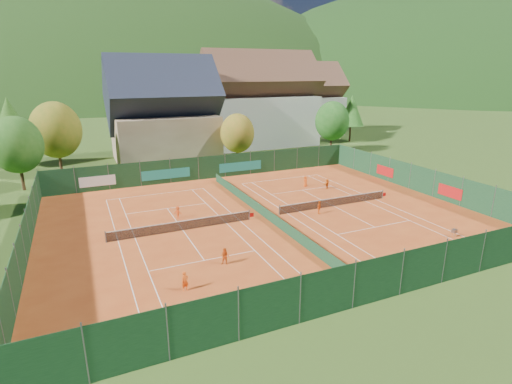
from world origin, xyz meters
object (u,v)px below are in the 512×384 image
Objects in this scene: player_left_far at (178,212)px; player_right_near at (319,207)px; player_right_far_a at (305,181)px; player_left_near at (185,281)px; player_right_far_b at (327,184)px; player_left_mid at (225,256)px; hotel_block_b at (302,104)px; ball_hopper at (454,231)px; hotel_block_a at (259,105)px; chalet at (164,117)px.

player_right_near reaches higher than player_left_far.
player_left_near is at bearing 25.32° from player_right_far_a.
player_right_near reaches higher than player_right_far_b.
player_left_mid is 22.03m from player_right_far_a.
player_right_far_b reaches higher than player_left_far.
player_left_far is at bearing -14.89° from player_right_far_b.
hotel_block_b is 13.20× the size of player_left_mid.
ball_hopper is at bearing 84.05° from player_right_far_a.
hotel_block_a reaches higher than player_right_far_a.
hotel_block_a is 16.14m from hotel_block_b.
player_right_far_a is (3.78, 8.91, -0.01)m from player_right_near.
player_left_far is (-4.66, -26.85, -6.02)m from chalet.
hotel_block_b is 55.88m from player_left_far.
ball_hopper is 23.02m from player_left_near.
player_right_near is at bearing 59.32° from player_left_mid.
player_right_near is at bearing 20.02° from player_left_near.
player_left_mid is at bearing -95.77° from chalet.
player_left_far is at bearing -1.88° from player_right_far_a.
player_left_near reaches higher than player_left_far.
player_right_far_b is at bearing 14.08° from player_right_near.
hotel_block_b is 13.85× the size of player_right_far_b.
hotel_block_a is 39.38m from player_right_near.
hotel_block_a is at bearing -120.42° from player_right_far_a.
chalet reaches higher than ball_hopper.
player_right_far_a is at bearing -119.87° from hotel_block_b.
ball_hopper is (-3.37, -46.88, -6.83)m from hotel_block_a.
hotel_block_b is 57.88m from ball_hopper.
player_right_near is at bearing -167.31° from player_left_far.
chalet is 12.98× the size of player_right_far_b.
player_left_near is 1.01× the size of player_right_near.
chalet reaches higher than player_left_far.
player_right_near is (8.32, -31.31, -5.96)m from chalet.
player_right_near is (12.12, 6.34, 0.01)m from player_left_mid.
ball_hopper is 12.05m from player_right_near.
player_left_mid is at bearing 14.34° from player_right_far_b.
hotel_block_b is (14.00, 8.00, -0.76)m from hotel_block_a.
hotel_block_b is 21.60× the size of ball_hopper.
chalet is 0.94× the size of hotel_block_b.
hotel_block_a is at bearing -150.26° from hotel_block_b.
player_left_far is at bearing 145.33° from ball_hopper.
ball_hopper is 0.60× the size of player_right_near.
chalet reaches higher than player_right_near.
player_right_near is at bearing -105.98° from hotel_block_a.
chalet is 38.30m from player_left_mid.
hotel_block_a reaches higher than player_right_near.
player_right_far_a is at bearing -133.46° from player_left_far.
ball_hopper is (15.63, -40.88, -6.07)m from chalet.
player_left_near is (-7.37, -39.97, -5.95)m from chalet.
player_left_mid is (-22.80, -43.64, -6.73)m from hotel_block_a.
player_right_near is 8.92m from player_right_far_b.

